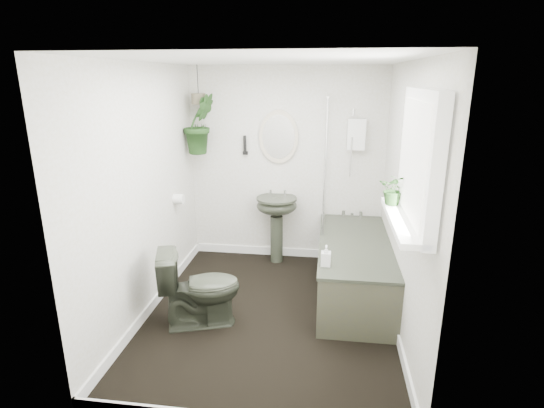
# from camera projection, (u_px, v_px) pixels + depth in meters

# --- Properties ---
(floor) EXTENTS (2.30, 2.80, 0.02)m
(floor) POSITION_uv_depth(u_px,v_px,m) (270.00, 314.00, 4.06)
(floor) COLOR black
(floor) RESTS_ON ground
(ceiling) EXTENTS (2.30, 2.80, 0.02)m
(ceiling) POSITION_uv_depth(u_px,v_px,m) (269.00, 59.00, 3.39)
(ceiling) COLOR white
(ceiling) RESTS_ON ground
(wall_back) EXTENTS (2.30, 0.02, 2.30)m
(wall_back) POSITION_uv_depth(u_px,v_px,m) (286.00, 166.00, 5.06)
(wall_back) COLOR silver
(wall_back) RESTS_ON ground
(wall_front) EXTENTS (2.30, 0.02, 2.30)m
(wall_front) POSITION_uv_depth(u_px,v_px,m) (235.00, 266.00, 2.38)
(wall_front) COLOR silver
(wall_front) RESTS_ON ground
(wall_left) EXTENTS (0.02, 2.80, 2.30)m
(wall_left) POSITION_uv_depth(u_px,v_px,m) (144.00, 193.00, 3.87)
(wall_left) COLOR silver
(wall_left) RESTS_ON ground
(wall_right) EXTENTS (0.02, 2.80, 2.30)m
(wall_right) POSITION_uv_depth(u_px,v_px,m) (406.00, 203.00, 3.57)
(wall_right) COLOR silver
(wall_right) RESTS_ON ground
(skirting) EXTENTS (2.30, 2.80, 0.10)m
(skirting) POSITION_uv_depth(u_px,v_px,m) (270.00, 309.00, 4.04)
(skirting) COLOR white
(skirting) RESTS_ON floor
(bathtub) EXTENTS (0.72, 1.72, 0.58)m
(bathtub) POSITION_uv_depth(u_px,v_px,m) (354.00, 268.00, 4.34)
(bathtub) COLOR #2B3025
(bathtub) RESTS_ON floor
(bath_screen) EXTENTS (0.04, 0.72, 1.40)m
(bath_screen) POSITION_uv_depth(u_px,v_px,m) (326.00, 163.00, 4.56)
(bath_screen) COLOR silver
(bath_screen) RESTS_ON bathtub
(shower_box) EXTENTS (0.20, 0.10, 0.35)m
(shower_box) POSITION_uv_depth(u_px,v_px,m) (356.00, 134.00, 4.78)
(shower_box) COLOR white
(shower_box) RESTS_ON wall_back
(oval_mirror) EXTENTS (0.46, 0.03, 0.62)m
(oval_mirror) POSITION_uv_depth(u_px,v_px,m) (279.00, 137.00, 4.93)
(oval_mirror) COLOR beige
(oval_mirror) RESTS_ON wall_back
(wall_sconce) EXTENTS (0.04, 0.04, 0.22)m
(wall_sconce) POSITION_uv_depth(u_px,v_px,m) (245.00, 145.00, 5.00)
(wall_sconce) COLOR black
(wall_sconce) RESTS_ON wall_back
(toilet_roll_holder) EXTENTS (0.11, 0.11, 0.11)m
(toilet_roll_holder) POSITION_uv_depth(u_px,v_px,m) (179.00, 199.00, 4.60)
(toilet_roll_holder) COLOR white
(toilet_roll_holder) RESTS_ON wall_left
(window_recess) EXTENTS (0.08, 1.00, 0.90)m
(window_recess) POSITION_uv_depth(u_px,v_px,m) (419.00, 160.00, 2.78)
(window_recess) COLOR white
(window_recess) RESTS_ON wall_right
(window_sill) EXTENTS (0.18, 1.00, 0.04)m
(window_sill) POSITION_uv_depth(u_px,v_px,m) (403.00, 220.00, 2.90)
(window_sill) COLOR white
(window_sill) RESTS_ON wall_right
(window_blinds) EXTENTS (0.01, 0.86, 0.76)m
(window_blinds) POSITION_uv_depth(u_px,v_px,m) (412.00, 160.00, 2.78)
(window_blinds) COLOR white
(window_blinds) RESTS_ON wall_right
(toilet) EXTENTS (0.80, 0.61, 0.72)m
(toilet) POSITION_uv_depth(u_px,v_px,m) (200.00, 287.00, 3.80)
(toilet) COLOR #2B3025
(toilet) RESTS_ON floor
(pedestal_sink) EXTENTS (0.55, 0.50, 0.81)m
(pedestal_sink) POSITION_uv_depth(u_px,v_px,m) (277.00, 230.00, 5.10)
(pedestal_sink) COLOR #2B3025
(pedestal_sink) RESTS_ON floor
(sill_plant) EXTENTS (0.27, 0.25, 0.24)m
(sill_plant) POSITION_uv_depth(u_px,v_px,m) (394.00, 189.00, 3.15)
(sill_plant) COLOR black
(sill_plant) RESTS_ON window_sill
(hanging_plant) EXTENTS (0.48, 0.47, 0.68)m
(hanging_plant) POSITION_uv_depth(u_px,v_px,m) (200.00, 124.00, 4.82)
(hanging_plant) COLOR black
(hanging_plant) RESTS_ON ceiling
(soap_bottle) EXTENTS (0.09, 0.09, 0.19)m
(soap_bottle) POSITION_uv_depth(u_px,v_px,m) (326.00, 256.00, 3.70)
(soap_bottle) COLOR black
(soap_bottle) RESTS_ON bathtub
(hanging_pot) EXTENTS (0.16, 0.16, 0.12)m
(hanging_pot) POSITION_uv_depth(u_px,v_px,m) (199.00, 99.00, 4.74)
(hanging_pot) COLOR brown
(hanging_pot) RESTS_ON ceiling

